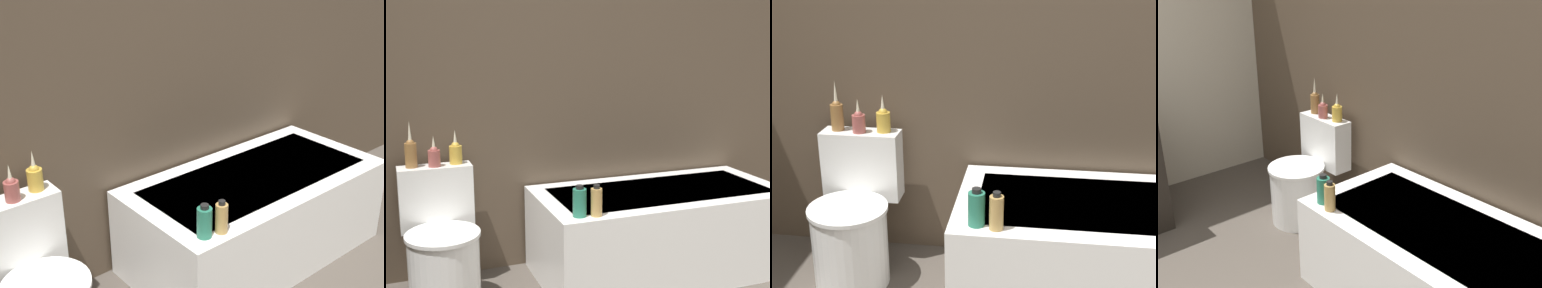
{
  "view_description": "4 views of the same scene",
  "coord_description": "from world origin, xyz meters",
  "views": [
    {
      "loc": [
        -1.24,
        0.07,
        1.91
      ],
      "look_at": [
        0.22,
        1.83,
        0.91
      ],
      "focal_mm": 50.0,
      "sensor_mm": 36.0,
      "label": 1
    },
    {
      "loc": [
        -0.8,
        -0.83,
        1.45
      ],
      "look_at": [
        0.17,
        1.75,
        0.89
      ],
      "focal_mm": 50.0,
      "sensor_mm": 36.0,
      "label": 2
    },
    {
      "loc": [
        0.36,
        -0.34,
        1.61
      ],
      "look_at": [
        0.08,
        1.73,
        0.85
      ],
      "focal_mm": 50.0,
      "sensor_mm": 36.0,
      "label": 3
    },
    {
      "loc": [
        1.86,
        0.33,
        1.74
      ],
      "look_at": [
        0.22,
        1.77,
        0.86
      ],
      "focal_mm": 42.0,
      "sensor_mm": 36.0,
      "label": 4
    }
  ],
  "objects": [
    {
      "name": "vase_silver",
      "position": [
        -0.53,
        2.17,
        0.79
      ],
      "size": [
        0.07,
        0.07,
        0.18
      ],
      "color": "#994C47",
      "rests_on": "toilet"
    },
    {
      "name": "shampoo_bottle_tall",
      "position": [
        0.14,
        1.64,
        0.6
      ],
      "size": [
        0.07,
        0.07,
        0.17
      ],
      "color": "#267259",
      "rests_on": "bathtub"
    },
    {
      "name": "toilet",
      "position": [
        -0.53,
        1.99,
        0.3
      ],
      "size": [
        0.41,
        0.53,
        0.73
      ],
      "color": "white",
      "rests_on": "ground"
    },
    {
      "name": "vase_gold",
      "position": [
        -0.65,
        2.19,
        0.82
      ],
      "size": [
        0.07,
        0.07,
        0.26
      ],
      "color": "olive",
      "rests_on": "toilet"
    },
    {
      "name": "vase_bronze",
      "position": [
        -0.41,
        2.2,
        0.8
      ],
      "size": [
        0.07,
        0.07,
        0.2
      ],
      "color": "gold",
      "rests_on": "toilet"
    },
    {
      "name": "shampoo_bottle_short",
      "position": [
        0.23,
        1.62,
        0.6
      ],
      "size": [
        0.06,
        0.06,
        0.17
      ],
      "color": "tan",
      "rests_on": "bathtub"
    },
    {
      "name": "wall_back_tiled",
      "position": [
        0.0,
        2.35,
        1.3
      ],
      "size": [
        6.4,
        0.06,
        2.6
      ],
      "color": "brown",
      "rests_on": "ground_plane"
    },
    {
      "name": "bathtub",
      "position": [
        0.77,
        1.93,
        0.27
      ],
      "size": [
        1.51,
        0.75,
        0.53
      ],
      "color": "white",
      "rests_on": "ground"
    }
  ]
}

